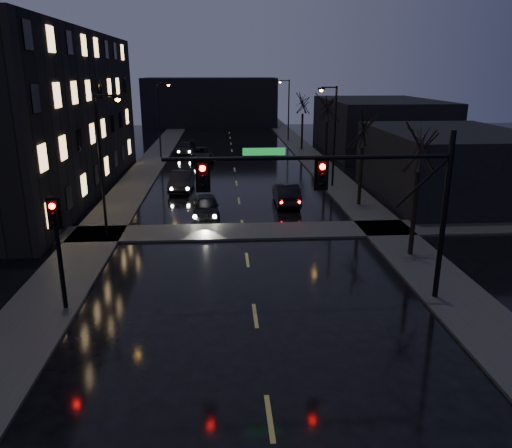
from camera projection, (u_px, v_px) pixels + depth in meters
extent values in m
cube|color=#2D2D2B|center=(141.00, 177.00, 44.60)|extent=(3.00, 140.00, 0.12)
cube|color=#2D2D2B|center=(328.00, 174.00, 45.70)|extent=(3.00, 140.00, 0.12)
cube|color=#2D2D2B|center=(243.00, 231.00, 29.42)|extent=(40.00, 3.00, 0.12)
cube|color=black|center=(18.00, 114.00, 37.56)|extent=(12.00, 30.00, 12.00)
cube|color=black|center=(448.00, 164.00, 36.86)|extent=(10.00, 14.00, 5.00)
cube|color=black|center=(378.00, 126.00, 57.78)|extent=(12.00, 18.00, 6.00)
cube|color=black|center=(210.00, 102.00, 84.79)|extent=(22.00, 10.00, 8.00)
cylinder|color=black|center=(444.00, 219.00, 19.84)|extent=(0.22, 0.22, 7.00)
cylinder|color=black|center=(309.00, 158.00, 18.75)|extent=(11.00, 0.16, 0.16)
cylinder|color=black|center=(423.00, 182.00, 19.34)|extent=(2.05, 0.10, 2.05)
cube|color=#0C591E|center=(264.00, 152.00, 18.57)|extent=(1.60, 0.04, 0.28)
cube|color=black|center=(203.00, 176.00, 18.68)|extent=(0.35, 0.28, 1.05)
sphere|color=#FF0705|center=(202.00, 168.00, 18.43)|extent=(0.22, 0.22, 0.22)
cube|color=black|center=(321.00, 175.00, 18.97)|extent=(0.35, 0.28, 1.05)
sphere|color=#FF0705|center=(323.00, 167.00, 18.72)|extent=(0.22, 0.22, 0.22)
cylinder|color=black|center=(60.00, 258.00, 19.25)|extent=(0.18, 0.18, 4.40)
cube|color=black|center=(54.00, 214.00, 18.72)|extent=(0.35, 0.28, 1.05)
sphere|color=#FF0705|center=(52.00, 206.00, 18.47)|extent=(0.22, 0.22, 0.22)
cylinder|color=black|center=(414.00, 215.00, 25.04)|extent=(0.24, 0.24, 4.40)
cylinder|color=black|center=(360.00, 177.00, 34.62)|extent=(0.24, 0.24, 4.12)
cylinder|color=black|center=(326.00, 148.00, 45.98)|extent=(0.24, 0.24, 4.68)
cylinder|color=black|center=(302.00, 132.00, 59.38)|extent=(0.24, 0.24, 4.29)
cylinder|color=black|center=(101.00, 169.00, 27.28)|extent=(0.16, 0.16, 8.00)
cylinder|color=black|center=(106.00, 95.00, 26.17)|extent=(1.20, 0.10, 0.10)
cube|color=black|center=(118.00, 97.00, 26.24)|extent=(0.50, 0.25, 0.15)
sphere|color=orange|center=(118.00, 99.00, 26.26)|extent=(0.28, 0.28, 0.28)
cylinder|color=black|center=(159.00, 121.00, 53.02)|extent=(0.16, 0.16, 8.00)
cylinder|color=black|center=(163.00, 83.00, 51.91)|extent=(1.20, 0.10, 0.10)
cube|color=black|center=(169.00, 84.00, 51.98)|extent=(0.50, 0.25, 0.15)
sphere|color=orange|center=(169.00, 85.00, 52.01)|extent=(0.28, 0.28, 0.28)
cylinder|color=black|center=(334.00, 138.00, 39.73)|extent=(0.16, 0.16, 8.00)
cylinder|color=black|center=(329.00, 87.00, 38.54)|extent=(1.20, 0.10, 0.10)
cube|color=black|center=(321.00, 89.00, 38.53)|extent=(0.50, 0.25, 0.15)
sphere|color=orange|center=(321.00, 90.00, 38.56)|extent=(0.28, 0.28, 0.28)
cylinder|color=black|center=(289.00, 111.00, 66.43)|extent=(0.16, 0.16, 8.00)
cylinder|color=black|center=(285.00, 80.00, 65.24)|extent=(1.20, 0.10, 0.10)
cube|color=black|center=(280.00, 81.00, 65.23)|extent=(0.50, 0.25, 0.15)
sphere|color=orange|center=(280.00, 82.00, 65.26)|extent=(0.28, 0.28, 0.28)
imported|color=black|center=(206.00, 206.00, 32.37)|extent=(1.90, 4.23, 1.41)
imported|color=black|center=(182.00, 181.00, 39.48)|extent=(1.86, 4.74, 1.53)
imported|color=black|center=(202.00, 154.00, 52.57)|extent=(2.79, 5.30, 1.42)
imported|color=black|center=(186.00, 148.00, 56.61)|extent=(2.42, 4.98, 1.40)
imported|color=black|center=(286.00, 194.00, 35.42)|extent=(1.64, 4.61, 1.52)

